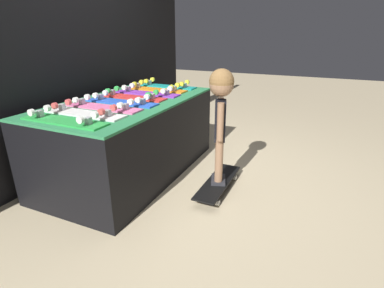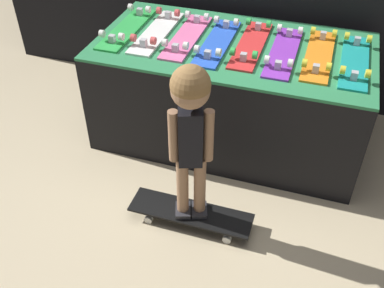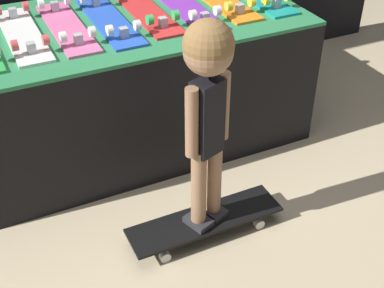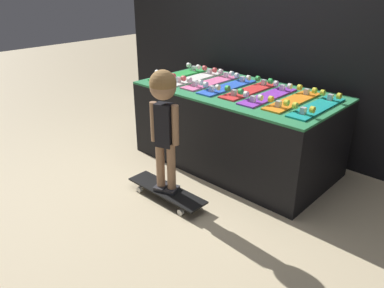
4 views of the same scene
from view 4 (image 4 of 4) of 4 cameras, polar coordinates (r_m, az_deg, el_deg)
ground_plane at (r=3.48m, az=0.54°, el=-5.93°), size 16.00×16.00×0.00m
back_wall at (r=4.07m, az=13.47°, el=17.27°), size 4.57×0.10×2.60m
display_rack at (r=3.73m, az=6.73°, el=2.56°), size 1.90×1.01×0.77m
skateboard_green_on_rack at (r=4.10m, az=-2.09°, el=10.62°), size 0.17×0.72×0.09m
skateboard_white_on_rack at (r=3.96m, az=0.39°, el=10.12°), size 0.17×0.72×0.09m
skateboard_pink_on_rack at (r=3.81m, az=2.92°, el=9.53°), size 0.17×0.72×0.09m
skateboard_blue_on_rack at (r=3.66m, az=5.45°, el=8.81°), size 0.17×0.72×0.09m
skateboard_red_on_rack at (r=3.56m, az=8.74°, el=8.20°), size 0.17×0.72×0.09m
skateboard_purple_on_rack at (r=3.41m, az=11.54°, el=7.29°), size 0.17×0.72×0.09m
skateboard_orange_on_rack at (r=3.33m, az=15.13°, el=6.51°), size 0.17×0.72×0.09m
skateboard_teal_on_rack at (r=3.22m, az=18.54°, el=5.50°), size 0.17×0.72×0.09m
skateboard_on_floor at (r=3.22m, az=-3.89°, el=-7.19°), size 0.77×0.21×0.09m
child at (r=2.91m, az=-4.30°, el=5.27°), size 0.24×0.21×1.03m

